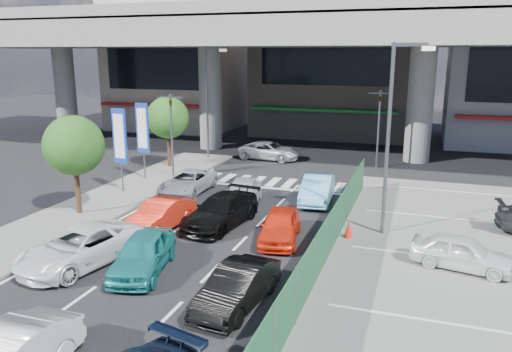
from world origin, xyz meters
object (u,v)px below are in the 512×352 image
(sedan_black_mid, at_px, (221,211))
(street_lamp_left, at_px, (209,93))
(taxi_teal_mid, at_px, (143,254))
(signboard_far, at_px, (143,130))
(tree_far, at_px, (168,118))
(taxi_orange_right, at_px, (280,226))
(parked_sedan_white, at_px, (462,252))
(taxi_orange_left, at_px, (160,215))
(sedan_white_front_mid, at_px, (243,192))
(traffic_light_left, at_px, (171,115))
(hatch_black_mid_right, at_px, (237,287))
(street_lamp_right, at_px, (393,124))
(kei_truck_front_right, at_px, (317,189))
(traffic_cone, at_px, (349,229))
(crossing_wagon_silver, at_px, (270,151))
(signboard_near, at_px, (120,139))
(wagon_silver_front_left, at_px, (188,182))
(traffic_light_right, at_px, (380,110))
(tree_near, at_px, (74,146))
(sedan_white_mid_left, at_px, (81,247))

(sedan_black_mid, bearing_deg, street_lamp_left, 123.68)
(taxi_teal_mid, xyz_separation_m, sedan_black_mid, (0.74, 5.41, 0.00))
(signboard_far, distance_m, tree_far, 3.53)
(taxi_orange_right, bearing_deg, parked_sedan_white, -14.79)
(taxi_orange_left, bearing_deg, sedan_white_front_mid, 70.23)
(street_lamp_left, bearing_deg, taxi_orange_right, -56.48)
(traffic_light_left, relative_size, taxi_teal_mid, 1.29)
(traffic_light_left, xyz_separation_m, parked_sedan_white, (16.20, -8.81, -3.27))
(hatch_black_mid_right, xyz_separation_m, parked_sedan_white, (6.67, 5.07, 0.03))
(taxi_orange_left, bearing_deg, street_lamp_right, 21.02)
(taxi_orange_right, distance_m, parked_sedan_white, 6.99)
(kei_truck_front_right, height_order, traffic_cone, kei_truck_front_right)
(crossing_wagon_silver, height_order, traffic_cone, crossing_wagon_silver)
(signboard_near, xyz_separation_m, parked_sedan_white, (17.20, -4.81, -2.40))
(wagon_silver_front_left, height_order, parked_sedan_white, parked_sedan_white)
(traffic_light_right, distance_m, tree_near, 19.53)
(kei_truck_front_right, bearing_deg, tree_far, 152.49)
(street_lamp_left, relative_size, hatch_black_mid_right, 2.07)
(sedan_white_mid_left, bearing_deg, taxi_orange_left, 91.24)
(traffic_light_left, relative_size, street_lamp_right, 0.65)
(taxi_orange_right, bearing_deg, sedan_white_mid_left, -152.48)
(traffic_light_left, xyz_separation_m, tree_far, (-1.60, 2.50, -0.55))
(street_lamp_left, xyz_separation_m, taxi_teal_mid, (5.61, -18.61, -4.08))
(sedan_black_mid, bearing_deg, taxi_teal_mid, -89.75)
(wagon_silver_front_left, relative_size, traffic_cone, 6.15)
(sedan_white_front_mid, bearing_deg, traffic_light_left, 135.38)
(sedan_white_mid_left, bearing_deg, traffic_light_left, 115.91)
(sedan_white_front_mid, height_order, kei_truck_front_right, kei_truck_front_right)
(traffic_light_right, xyz_separation_m, tree_far, (-13.30, -4.50, -0.55))
(street_lamp_left, height_order, tree_far, street_lamp_left)
(traffic_light_left, xyz_separation_m, sedan_white_mid_left, (3.01, -12.79, -3.25))
(traffic_light_right, distance_m, street_lamp_right, 13.13)
(tree_far, height_order, crossing_wagon_silver, tree_far)
(traffic_light_right, height_order, crossing_wagon_silver, traffic_light_right)
(signboard_near, bearing_deg, parked_sedan_white, -15.62)
(street_lamp_left, height_order, signboard_far, street_lamp_left)
(signboard_near, bearing_deg, hatch_black_mid_right, -43.17)
(traffic_light_left, xyz_separation_m, tree_near, (-0.80, -8.00, -0.55))
(hatch_black_mid_right, bearing_deg, crossing_wagon_silver, 110.84)
(traffic_light_right, distance_m, taxi_orange_right, 15.69)
(street_lamp_right, relative_size, sedan_white_mid_left, 1.61)
(traffic_light_left, bearing_deg, street_lamp_right, -24.16)
(tree_near, xyz_separation_m, hatch_black_mid_right, (10.33, -5.88, -2.75))
(tree_far, bearing_deg, street_lamp_left, 67.16)
(street_lamp_left, height_order, sedan_black_mid, street_lamp_left)
(street_lamp_right, bearing_deg, sedan_black_mid, -170.47)
(traffic_light_right, bearing_deg, street_lamp_right, -82.66)
(traffic_light_right, height_order, sedan_white_mid_left, traffic_light_right)
(signboard_far, height_order, taxi_orange_left, signboard_far)
(sedan_white_mid_left, bearing_deg, hatch_black_mid_right, 3.17)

